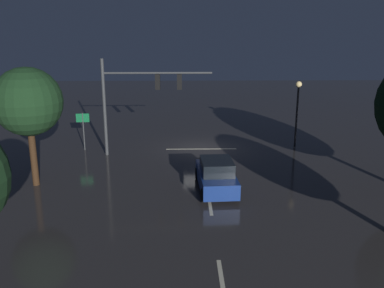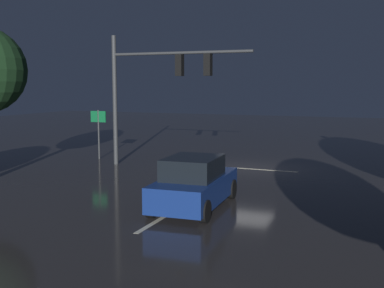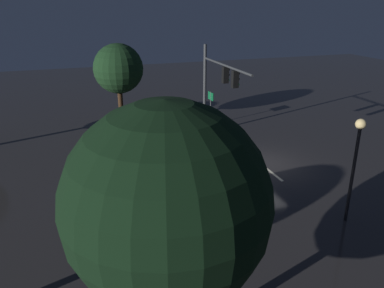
# 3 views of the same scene
# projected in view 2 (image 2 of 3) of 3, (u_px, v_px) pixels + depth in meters

# --- Properties ---
(ground_plane) EXTENTS (80.00, 80.00, 0.00)m
(ground_plane) POSITION_uv_depth(u_px,v_px,m) (246.00, 168.00, 23.12)
(ground_plane) COLOR #2D2B2B
(traffic_signal_assembly) EXTENTS (7.19, 0.47, 6.42)m
(traffic_signal_assembly) POSITION_uv_depth(u_px,v_px,m) (156.00, 79.00, 22.90)
(traffic_signal_assembly) COLOR #383A3D
(traffic_signal_assembly) RESTS_ON ground_plane
(lane_dash_far) EXTENTS (0.16, 2.20, 0.01)m
(lane_dash_far) POSITION_uv_depth(u_px,v_px,m) (220.00, 184.00, 19.44)
(lane_dash_far) COLOR beige
(lane_dash_far) RESTS_ON ground_plane
(lane_dash_mid) EXTENTS (0.16, 2.20, 0.01)m
(lane_dash_mid) POSITION_uv_depth(u_px,v_px,m) (154.00, 223.00, 13.92)
(lane_dash_mid) COLOR beige
(lane_dash_mid) RESTS_ON ground_plane
(stop_bar) EXTENTS (5.00, 0.16, 0.01)m
(stop_bar) POSITION_uv_depth(u_px,v_px,m) (245.00, 168.00, 22.97)
(stop_bar) COLOR beige
(stop_bar) RESTS_ON ground_plane
(car_approaching) EXTENTS (2.11, 4.45, 1.70)m
(car_approaching) POSITION_uv_depth(u_px,v_px,m) (194.00, 184.00, 15.57)
(car_approaching) COLOR navy
(car_approaching) RESTS_ON ground_plane
(route_sign) EXTENTS (0.90, 0.11, 2.65)m
(route_sign) POSITION_uv_depth(u_px,v_px,m) (98.00, 124.00, 25.78)
(route_sign) COLOR #383A3D
(route_sign) RESTS_ON ground_plane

